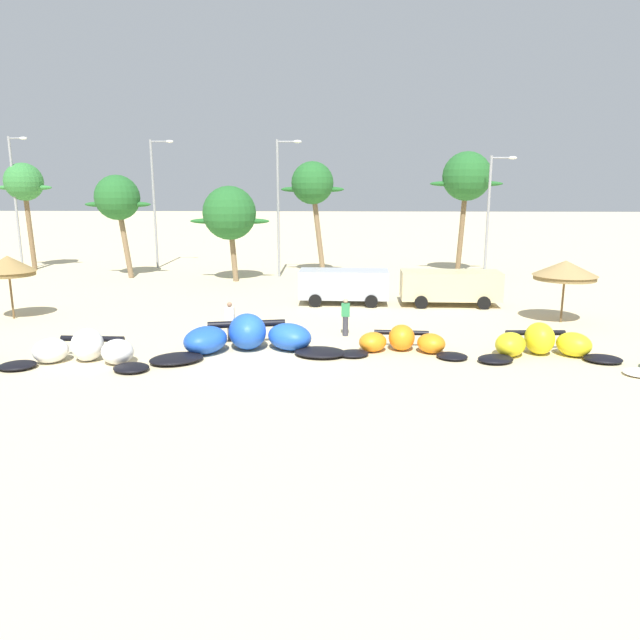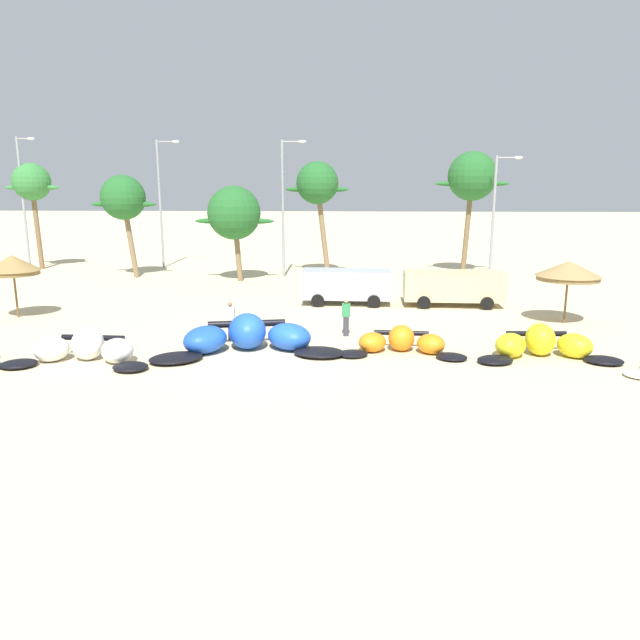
% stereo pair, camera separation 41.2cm
% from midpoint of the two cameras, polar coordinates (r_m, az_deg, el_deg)
% --- Properties ---
extents(ground_plane, '(260.00, 260.00, 0.00)m').
position_cam_midpoint_polar(ground_plane, '(22.48, -5.08, -3.57)').
color(ground_plane, beige).
extents(kite_left, '(5.66, 2.62, 1.21)m').
position_cam_midpoint_polar(kite_left, '(23.29, -22.03, -2.72)').
color(kite_left, black).
rests_on(kite_left, ground).
extents(kite_left_of_center, '(7.48, 4.23, 1.39)m').
position_cam_midpoint_polar(kite_left_of_center, '(23.29, -7.38, -1.70)').
color(kite_left_of_center, black).
rests_on(kite_left_of_center, ground).
extents(kite_center, '(5.09, 2.43, 1.01)m').
position_cam_midpoint_polar(kite_center, '(23.21, 7.29, -2.11)').
color(kite_center, black).
rests_on(kite_center, ground).
extents(kite_right_of_center, '(5.54, 2.62, 1.22)m').
position_cam_midpoint_polar(kite_right_of_center, '(23.88, 19.92, -2.17)').
color(kite_right_of_center, black).
rests_on(kite_right_of_center, ground).
extents(beach_umbrella_near_van, '(2.49, 2.49, 3.05)m').
position_cam_midpoint_polar(beach_umbrella_near_van, '(32.17, -27.90, 4.60)').
color(beach_umbrella_near_van, brown).
rests_on(beach_umbrella_near_van, ground).
extents(beach_umbrella_middle, '(2.92, 2.92, 2.91)m').
position_cam_midpoint_polar(beach_umbrella_middle, '(29.83, 21.96, 4.44)').
color(beach_umbrella_middle, brown).
rests_on(beach_umbrella_middle, ground).
extents(parked_van, '(5.25, 2.29, 1.84)m').
position_cam_midpoint_polar(parked_van, '(32.62, 11.74, 3.27)').
color(parked_van, beige).
rests_on(parked_van, ground).
extents(parked_car_second, '(4.82, 2.33, 1.84)m').
position_cam_midpoint_polar(parked_car_second, '(32.38, 1.72, 3.46)').
color(parked_car_second, '#B2B7BC').
rests_on(parked_car_second, ground).
extents(person_near_kites, '(0.36, 0.24, 1.62)m').
position_cam_midpoint_polar(person_near_kites, '(24.95, -9.03, -0.11)').
color(person_near_kites, '#383842').
rests_on(person_near_kites, ground).
extents(person_by_umbrellas, '(0.36, 0.24, 1.62)m').
position_cam_midpoint_polar(person_by_umbrellas, '(25.43, 1.98, 0.29)').
color(person_by_umbrellas, '#383842').
rests_on(person_by_umbrellas, ground).
extents(palm_leftmost, '(4.17, 2.78, 7.95)m').
position_cam_midpoint_polar(palm_leftmost, '(50.74, -26.57, 11.54)').
color(palm_leftmost, brown).
rests_on(palm_leftmost, ground).
extents(palm_left, '(4.55, 3.03, 7.01)m').
position_cam_midpoint_polar(palm_left, '(43.69, -19.00, 10.87)').
color(palm_left, '#7F6647').
rests_on(palm_left, ground).
extents(palm_left_of_gap, '(5.27, 3.52, 6.28)m').
position_cam_midpoint_polar(palm_left_of_gap, '(40.35, -8.90, 9.98)').
color(palm_left_of_gap, '#7F6647').
rests_on(palm_left_of_gap, ground).
extents(palm_center_left, '(4.41, 2.94, 7.93)m').
position_cam_midpoint_polar(palm_center_left, '(42.64, -0.99, 12.78)').
color(palm_center_left, '#7F6647').
rests_on(palm_center_left, ground).
extents(palm_center_right, '(5.10, 3.40, 8.62)m').
position_cam_midpoint_polar(palm_center_right, '(44.14, 13.52, 13.06)').
color(palm_center_right, brown).
rests_on(palm_center_right, ground).
extents(lamppost_west, '(1.44, 0.24, 9.76)m').
position_cam_midpoint_polar(lamppost_west, '(50.29, -27.16, 10.30)').
color(lamppost_west, gray).
rests_on(lamppost_west, ground).
extents(lamppost_west_center, '(1.82, 0.24, 9.65)m').
position_cam_midpoint_polar(lamppost_west_center, '(48.29, -15.63, 11.15)').
color(lamppost_west_center, gray).
rests_on(lamppost_west_center, ground).
extents(lamppost_east_center, '(1.74, 0.24, 9.32)m').
position_cam_midpoint_polar(lamppost_east_center, '(41.95, -4.12, 11.16)').
color(lamppost_east_center, gray).
rests_on(lamppost_east_center, ground).
extents(lamppost_east, '(1.75, 0.24, 8.20)m').
position_cam_midpoint_polar(lamppost_east, '(42.03, 15.66, 9.97)').
color(lamppost_east, gray).
rests_on(lamppost_east, ground).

